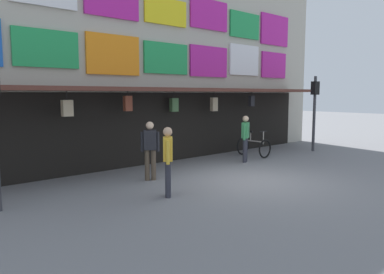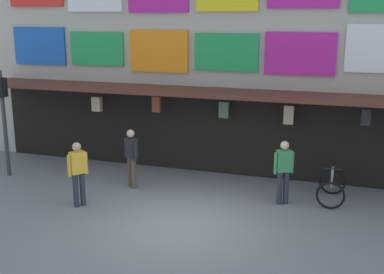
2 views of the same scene
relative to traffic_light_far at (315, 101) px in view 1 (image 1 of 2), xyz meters
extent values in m
plane|color=slate|center=(-6.27, -1.76, -2.14)|extent=(80.00, 80.00, 0.00)
cube|color=#B2AD9E|center=(-6.27, 2.84, 1.86)|extent=(18.00, 1.20, 8.00)
cube|color=#592D23|center=(-6.27, 1.54, 0.46)|extent=(15.30, 1.40, 0.12)
cube|color=yellow|center=(-6.27, 2.19, 3.17)|extent=(1.80, 0.08, 0.90)
cube|color=#B71E93|center=(-4.16, 2.19, 3.35)|extent=(1.94, 0.08, 1.12)
cube|color=green|center=(-2.05, 2.19, 3.20)|extent=(1.82, 0.08, 1.06)
cube|color=#B71E93|center=(0.06, 2.19, 3.23)|extent=(2.00, 0.08, 1.36)
cube|color=green|center=(-10.48, 2.19, 1.57)|extent=(1.84, 0.08, 1.05)
cube|color=orange|center=(-8.37, 2.19, 1.55)|extent=(1.88, 0.08, 1.26)
cube|color=green|center=(-6.27, 2.19, 1.56)|extent=(1.90, 0.08, 1.08)
cube|color=#B71E93|center=(-4.16, 2.19, 1.57)|extent=(1.96, 0.08, 1.18)
cube|color=white|center=(-2.05, 2.19, 1.75)|extent=(1.83, 0.08, 1.28)
cube|color=#B71E93|center=(0.06, 2.19, 1.64)|extent=(1.79, 0.08, 1.16)
cylinder|color=black|center=(-10.22, 1.57, 0.27)|extent=(0.02, 0.02, 0.25)
cube|color=tan|center=(-10.22, 1.57, -0.08)|extent=(0.29, 0.18, 0.45)
cylinder|color=black|center=(-8.24, 1.62, 0.33)|extent=(0.02, 0.02, 0.14)
cube|color=brown|center=(-8.24, 1.62, 0.02)|extent=(0.25, 0.15, 0.47)
cylinder|color=black|center=(-6.21, 1.84, 0.28)|extent=(0.02, 0.02, 0.23)
cube|color=#477042|center=(-6.21, 1.84, -0.07)|extent=(0.28, 0.17, 0.47)
cylinder|color=black|center=(-4.33, 1.73, 0.29)|extent=(0.02, 0.02, 0.22)
cube|color=tan|center=(-4.33, 1.73, -0.08)|extent=(0.27, 0.16, 0.52)
cylinder|color=black|center=(-2.31, 1.54, 0.32)|extent=(0.02, 0.02, 0.16)
cube|color=#232328|center=(-2.31, 1.54, 0.02)|extent=(0.24, 0.14, 0.43)
cube|color=black|center=(-6.27, 2.22, -0.89)|extent=(15.30, 0.04, 2.50)
cylinder|color=#38383D|center=(0.00, -0.01, -0.54)|extent=(0.12, 0.12, 3.20)
cube|color=black|center=(0.00, -0.01, 0.56)|extent=(0.32, 0.29, 0.56)
sphere|color=red|center=(0.02, 0.12, 0.69)|extent=(0.15, 0.15, 0.15)
sphere|color=black|center=(0.02, 0.12, 0.43)|extent=(0.15, 0.15, 0.15)
torus|color=black|center=(-3.03, 0.26, -1.78)|extent=(0.72, 0.06, 0.72)
torus|color=black|center=(-3.02, 1.36, -1.78)|extent=(0.72, 0.06, 0.72)
cylinder|color=#A3998E|center=(-3.03, 0.81, -1.53)|extent=(0.05, 0.99, 0.05)
cylinder|color=#A3998E|center=(-3.03, 0.97, -1.36)|extent=(0.04, 0.04, 0.35)
cube|color=black|center=(-3.03, 0.97, -1.17)|extent=(0.10, 0.20, 0.06)
cylinder|color=#A3998E|center=(-3.03, 0.34, -1.36)|extent=(0.04, 0.04, 0.50)
cylinder|color=black|center=(-3.03, 0.34, -1.11)|extent=(0.44, 0.04, 0.04)
cylinder|color=brown|center=(-8.36, 0.12, -1.70)|extent=(0.14, 0.14, 0.88)
cylinder|color=brown|center=(-8.51, 0.23, -1.70)|extent=(0.14, 0.14, 0.88)
cube|color=#232328|center=(-8.44, 0.18, -0.98)|extent=(0.42, 0.39, 0.56)
sphere|color=beige|center=(-8.44, 0.18, -0.57)|extent=(0.22, 0.22, 0.22)
cylinder|color=#232328|center=(-8.26, 0.05, -1.03)|extent=(0.09, 0.09, 0.56)
cylinder|color=#232328|center=(-8.62, 0.30, -1.03)|extent=(0.09, 0.09, 0.56)
cylinder|color=#2D2D38|center=(-9.06, -1.44, -1.70)|extent=(0.14, 0.14, 0.88)
cylinder|color=#2D2D38|center=(-9.17, -1.58, -1.70)|extent=(0.14, 0.14, 0.88)
cube|color=gold|center=(-9.12, -1.51, -0.98)|extent=(0.39, 0.42, 0.56)
sphere|color=tan|center=(-9.12, -1.51, -0.57)|extent=(0.22, 0.22, 0.22)
cylinder|color=gold|center=(-8.99, -1.34, -1.03)|extent=(0.09, 0.09, 0.56)
cylinder|color=gold|center=(-9.25, -1.69, -1.03)|extent=(0.09, 0.09, 0.56)
cylinder|color=#2D2D38|center=(-4.29, 0.19, -1.70)|extent=(0.14, 0.14, 0.88)
cylinder|color=#2D2D38|center=(-4.14, 0.28, -1.70)|extent=(0.14, 0.14, 0.88)
cube|color=#388E51|center=(-4.21, 0.24, -0.98)|extent=(0.42, 0.37, 0.56)
sphere|color=beige|center=(-4.21, 0.24, -0.57)|extent=(0.22, 0.22, 0.22)
cylinder|color=#388E51|center=(-4.41, 0.13, -1.03)|extent=(0.09, 0.09, 0.56)
cylinder|color=#388E51|center=(-4.02, 0.34, -1.03)|extent=(0.09, 0.09, 0.56)
camera|label=1|loc=(-14.49, -8.41, 0.32)|focal=34.83mm
camera|label=2|loc=(-2.77, -11.70, 2.59)|focal=45.49mm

